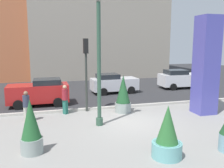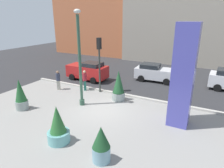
{
  "view_description": "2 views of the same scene",
  "coord_description": "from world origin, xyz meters",
  "px_view_note": "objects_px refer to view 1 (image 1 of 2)",
  "views": [
    {
      "loc": [
        -4.38,
        -11.81,
        4.21
      ],
      "look_at": [
        -0.72,
        1.3,
        1.96
      ],
      "focal_mm": 38.86,
      "sensor_mm": 36.0,
      "label": 1
    },
    {
      "loc": [
        6.3,
        -10.51,
        6.09
      ],
      "look_at": [
        0.03,
        1.4,
        1.48
      ],
      "focal_mm": 31.62,
      "sensor_mm": 36.0,
      "label": 2
    }
  ],
  "objects_px": {
    "car_intersection": "(113,83)",
    "potted_plant_curbside": "(31,128)",
    "art_pillar_blue": "(206,66)",
    "potted_plant_by_pillar": "(167,136)",
    "pedestrian_by_curb": "(26,105)",
    "lamp_post": "(99,64)",
    "car_far_lane": "(181,79)",
    "pedestrian_on_sidewalk": "(65,98)",
    "potted_plant_near_right": "(123,95)",
    "traffic_light_corner": "(86,63)",
    "car_curb_east": "(39,92)"
  },
  "relations": [
    {
      "from": "car_intersection",
      "to": "potted_plant_curbside",
      "type": "bearing_deg",
      "value": -120.81
    },
    {
      "from": "art_pillar_blue",
      "to": "potted_plant_by_pillar",
      "type": "height_order",
      "value": "art_pillar_blue"
    },
    {
      "from": "car_intersection",
      "to": "pedestrian_by_curb",
      "type": "distance_m",
      "value": 9.32
    },
    {
      "from": "lamp_post",
      "to": "potted_plant_by_pillar",
      "type": "relative_size",
      "value": 3.26
    },
    {
      "from": "car_intersection",
      "to": "car_far_lane",
      "type": "bearing_deg",
      "value": 3.62
    },
    {
      "from": "pedestrian_by_curb",
      "to": "pedestrian_on_sidewalk",
      "type": "height_order",
      "value": "pedestrian_on_sidewalk"
    },
    {
      "from": "potted_plant_near_right",
      "to": "car_intersection",
      "type": "height_order",
      "value": "potted_plant_near_right"
    },
    {
      "from": "lamp_post",
      "to": "potted_plant_near_right",
      "type": "relative_size",
      "value": 2.81
    },
    {
      "from": "traffic_light_corner",
      "to": "car_far_lane",
      "type": "height_order",
      "value": "traffic_light_corner"
    },
    {
      "from": "car_curb_east",
      "to": "pedestrian_on_sidewalk",
      "type": "height_order",
      "value": "car_curb_east"
    },
    {
      "from": "lamp_post",
      "to": "potted_plant_curbside",
      "type": "relative_size",
      "value": 3.03
    },
    {
      "from": "potted_plant_by_pillar",
      "to": "potted_plant_curbside",
      "type": "relative_size",
      "value": 0.93
    },
    {
      "from": "potted_plant_by_pillar",
      "to": "pedestrian_by_curb",
      "type": "bearing_deg",
      "value": 132.14
    },
    {
      "from": "art_pillar_blue",
      "to": "pedestrian_by_curb",
      "type": "bearing_deg",
      "value": 173.72
    },
    {
      "from": "car_far_lane",
      "to": "art_pillar_blue",
      "type": "bearing_deg",
      "value": -112.17
    },
    {
      "from": "art_pillar_blue",
      "to": "car_far_lane",
      "type": "distance_m",
      "value": 8.88
    },
    {
      "from": "car_curb_east",
      "to": "pedestrian_by_curb",
      "type": "xyz_separation_m",
      "value": [
        -0.61,
        -3.65,
        0.02
      ]
    },
    {
      "from": "pedestrian_by_curb",
      "to": "potted_plant_near_right",
      "type": "bearing_deg",
      "value": 3.77
    },
    {
      "from": "potted_plant_by_pillar",
      "to": "potted_plant_curbside",
      "type": "xyz_separation_m",
      "value": [
        -4.88,
        1.72,
        0.16
      ]
    },
    {
      "from": "art_pillar_blue",
      "to": "potted_plant_by_pillar",
      "type": "xyz_separation_m",
      "value": [
        -5.03,
        -4.74,
        -2.07
      ]
    },
    {
      "from": "lamp_post",
      "to": "potted_plant_by_pillar",
      "type": "height_order",
      "value": "lamp_post"
    },
    {
      "from": "potted_plant_curbside",
      "to": "pedestrian_by_curb",
      "type": "bearing_deg",
      "value": 96.03
    },
    {
      "from": "potted_plant_by_pillar",
      "to": "car_curb_east",
      "type": "relative_size",
      "value": 0.49
    },
    {
      "from": "potted_plant_near_right",
      "to": "car_curb_east",
      "type": "bearing_deg",
      "value": 146.93
    },
    {
      "from": "car_intersection",
      "to": "car_curb_east",
      "type": "relative_size",
      "value": 0.99
    },
    {
      "from": "lamp_post",
      "to": "pedestrian_on_sidewalk",
      "type": "relative_size",
      "value": 3.67
    },
    {
      "from": "potted_plant_by_pillar",
      "to": "pedestrian_by_curb",
      "type": "height_order",
      "value": "potted_plant_by_pillar"
    },
    {
      "from": "car_intersection",
      "to": "pedestrian_on_sidewalk",
      "type": "relative_size",
      "value": 2.27
    },
    {
      "from": "lamp_post",
      "to": "potted_plant_curbside",
      "type": "height_order",
      "value": "lamp_post"
    },
    {
      "from": "lamp_post",
      "to": "art_pillar_blue",
      "type": "distance_m",
      "value": 6.68
    },
    {
      "from": "car_far_lane",
      "to": "lamp_post",
      "type": "bearing_deg",
      "value": -139.39
    },
    {
      "from": "art_pillar_blue",
      "to": "traffic_light_corner",
      "type": "distance_m",
      "value": 7.23
    },
    {
      "from": "art_pillar_blue",
      "to": "pedestrian_on_sidewalk",
      "type": "height_order",
      "value": "art_pillar_blue"
    },
    {
      "from": "car_intersection",
      "to": "car_far_lane",
      "type": "relative_size",
      "value": 0.95
    },
    {
      "from": "potted_plant_curbside",
      "to": "potted_plant_near_right",
      "type": "height_order",
      "value": "potted_plant_near_right"
    },
    {
      "from": "traffic_light_corner",
      "to": "potted_plant_curbside",
      "type": "bearing_deg",
      "value": -119.8
    },
    {
      "from": "potted_plant_curbside",
      "to": "car_intersection",
      "type": "height_order",
      "value": "potted_plant_curbside"
    },
    {
      "from": "lamp_post",
      "to": "car_far_lane",
      "type": "distance_m",
      "value": 13.27
    },
    {
      "from": "potted_plant_by_pillar",
      "to": "car_far_lane",
      "type": "bearing_deg",
      "value": 56.93
    },
    {
      "from": "car_intersection",
      "to": "pedestrian_by_curb",
      "type": "xyz_separation_m",
      "value": [
        -6.75,
        -6.43,
        0.11
      ]
    },
    {
      "from": "car_curb_east",
      "to": "potted_plant_near_right",
      "type": "bearing_deg",
      "value": -33.07
    },
    {
      "from": "pedestrian_by_curb",
      "to": "pedestrian_on_sidewalk",
      "type": "relative_size",
      "value": 0.96
    },
    {
      "from": "potted_plant_near_right",
      "to": "pedestrian_by_curb",
      "type": "height_order",
      "value": "potted_plant_near_right"
    },
    {
      "from": "pedestrian_on_sidewalk",
      "to": "pedestrian_by_curb",
      "type": "bearing_deg",
      "value": -156.54
    },
    {
      "from": "traffic_light_corner",
      "to": "pedestrian_by_curb",
      "type": "relative_size",
      "value": 2.66
    },
    {
      "from": "potted_plant_near_right",
      "to": "traffic_light_corner",
      "type": "distance_m",
      "value": 3.03
    },
    {
      "from": "potted_plant_near_right",
      "to": "car_intersection",
      "type": "distance_m",
      "value": 6.16
    },
    {
      "from": "potted_plant_curbside",
      "to": "car_far_lane",
      "type": "height_order",
      "value": "potted_plant_curbside"
    },
    {
      "from": "car_intersection",
      "to": "traffic_light_corner",
      "type": "bearing_deg",
      "value": -121.82
    },
    {
      "from": "car_far_lane",
      "to": "potted_plant_by_pillar",
      "type": "bearing_deg",
      "value": -123.07
    }
  ]
}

